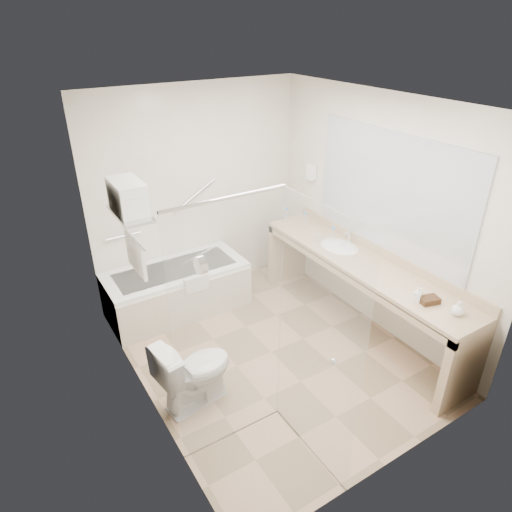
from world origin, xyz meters
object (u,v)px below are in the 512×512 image
bathtub (177,289)px  vanity_counter (360,279)px  toilet (195,371)px  amenity_basket (429,300)px  water_bottle_left (333,236)px

bathtub → vanity_counter: vanity_counter is taller
toilet → amenity_basket: amenity_basket is taller
vanity_counter → amenity_basket: bearing=-92.7°
vanity_counter → amenity_basket: (-0.04, -0.88, 0.24)m
bathtub → amenity_basket: (1.48, -2.27, 0.60)m
toilet → amenity_basket: size_ratio=4.18×
bathtub → toilet: bearing=-107.4°
toilet → bathtub: bearing=-25.7°
bathtub → water_bottle_left: size_ratio=8.05×
water_bottle_left → amenity_basket: bearing=-92.3°
vanity_counter → amenity_basket: 0.91m
amenity_basket → water_bottle_left: size_ratio=0.85×
vanity_counter → water_bottle_left: (0.01, 0.50, 0.30)m
vanity_counter → toilet: 2.00m
toilet → water_bottle_left: 2.15m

